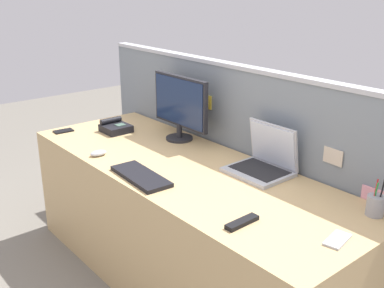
# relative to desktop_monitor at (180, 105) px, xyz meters

# --- Properties ---
(ground_plane) EXTENTS (10.00, 10.00, 0.00)m
(ground_plane) POSITION_rel_desktop_monitor_xyz_m (0.38, -0.27, -0.98)
(ground_plane) COLOR slate
(desk) EXTENTS (2.24, 0.79, 0.75)m
(desk) POSITION_rel_desktop_monitor_xyz_m (0.38, -0.27, -0.61)
(desk) COLOR tan
(desk) RESTS_ON ground_plane
(cubicle_divider) EXTENTS (2.65, 0.08, 1.26)m
(cubicle_divider) POSITION_rel_desktop_monitor_xyz_m (0.38, 0.17, -0.35)
(cubicle_divider) COLOR gray
(cubicle_divider) RESTS_ON ground_plane
(desktop_monitor) EXTENTS (0.50, 0.17, 0.41)m
(desktop_monitor) POSITION_rel_desktop_monitor_xyz_m (0.00, 0.00, 0.00)
(desktop_monitor) COLOR #232328
(desktop_monitor) RESTS_ON desk
(laptop) EXTENTS (0.32, 0.27, 0.26)m
(laptop) POSITION_rel_desktop_monitor_xyz_m (0.71, 0.01, -0.17)
(laptop) COLOR #B2B5BC
(laptop) RESTS_ON desk
(desk_phone) EXTENTS (0.18, 0.17, 0.08)m
(desk_phone) POSITION_rel_desktop_monitor_xyz_m (-0.41, -0.24, -0.20)
(desk_phone) COLOR black
(desk_phone) RESTS_ON desk
(keyboard_main) EXTENTS (0.40, 0.18, 0.02)m
(keyboard_main) POSITION_rel_desktop_monitor_xyz_m (0.36, -0.55, -0.22)
(keyboard_main) COLOR black
(keyboard_main) RESTS_ON desk
(computer_mouse_right_hand) EXTENTS (0.07, 0.10, 0.03)m
(computer_mouse_right_hand) POSITION_rel_desktop_monitor_xyz_m (-0.07, -0.56, -0.22)
(computer_mouse_right_hand) COLOR #B2B5BC
(computer_mouse_right_hand) RESTS_ON desk
(pen_cup) EXTENTS (0.08, 0.08, 0.18)m
(pen_cup) POSITION_rel_desktop_monitor_xyz_m (1.36, 0.01, -0.18)
(pen_cup) COLOR #99999E
(pen_cup) RESTS_ON desk
(cell_phone_silver_slab) EXTENTS (0.09, 0.15, 0.01)m
(cell_phone_silver_slab) POSITION_rel_desktop_monitor_xyz_m (1.38, -0.30, -0.23)
(cell_phone_silver_slab) COLOR #B7BAC1
(cell_phone_silver_slab) RESTS_ON desk
(cell_phone_black_slab) EXTENTS (0.08, 0.13, 0.01)m
(cell_phone_black_slab) POSITION_rel_desktop_monitor_xyz_m (-0.63, -0.52, -0.23)
(cell_phone_black_slab) COLOR black
(cell_phone_black_slab) RESTS_ON desk
(tv_remote) EXTENTS (0.05, 0.17, 0.02)m
(tv_remote) POSITION_rel_desktop_monitor_xyz_m (1.05, -0.49, -0.22)
(tv_remote) COLOR black
(tv_remote) RESTS_ON desk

